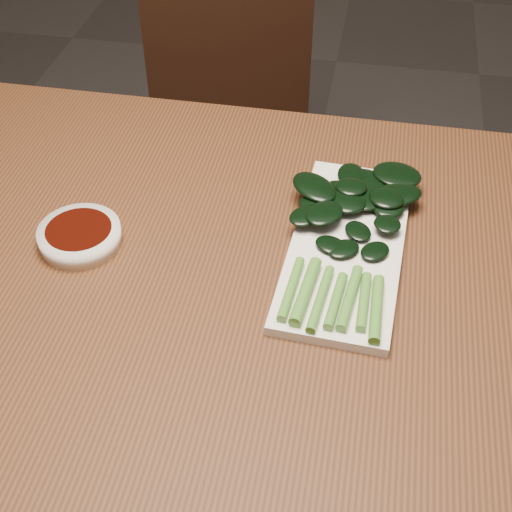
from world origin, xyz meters
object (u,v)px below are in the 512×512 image
Objects in this scene: serving_plate at (347,246)px; gai_lan at (353,216)px; table at (222,315)px; chair_far at (237,129)px; sauce_bowl at (80,236)px.

gai_lan reaches higher than serving_plate.
chair_far is at bearing 100.53° from table.
chair_far is at bearing 113.82° from serving_plate.
chair_far reaches higher than sauce_bowl.
sauce_bowl is at bearing 171.58° from table.
serving_plate is at bearing -86.33° from chair_far.
gai_lan is (0.15, 0.12, 0.10)m from table.
sauce_bowl is 0.32× the size of serving_plate.
table is 4.10× the size of serving_plate.
serving_plate is 0.04m from gai_lan.
chair_far is 0.75m from sauce_bowl.
chair_far reaches higher than serving_plate.
table is at bearing -8.42° from sauce_bowl.
chair_far is 8.21× the size of sauce_bowl.
sauce_bowl is 0.31× the size of gai_lan.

